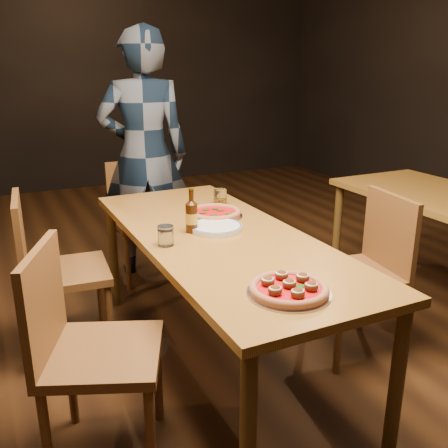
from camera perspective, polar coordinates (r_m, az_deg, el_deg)
name	(u,v)px	position (r m, az deg, el deg)	size (l,w,h in m)	color
ground	(220,361)	(2.88, -0.45, -15.43)	(9.00, 9.00, 0.00)	black
table_main	(220,247)	(2.57, -0.49, -2.70)	(0.80, 2.00, 0.75)	brown
chair_main_nw	(103,352)	(2.11, -13.68, -14.00)	(0.45, 0.45, 0.97)	brown
chair_main_sw	(66,271)	(2.91, -17.62, -5.14)	(0.45, 0.45, 0.97)	brown
chair_main_e	(354,273)	(2.87, 14.67, -5.45)	(0.44, 0.44, 0.95)	brown
chair_end	(143,220)	(3.80, -9.23, 0.46)	(0.43, 0.43, 0.92)	brown
pizza_meatball	(289,288)	(1.91, 7.45, -7.31)	(0.32, 0.32, 0.06)	#B7B7BF
pizza_margherita	(215,213)	(2.84, -1.09, 1.25)	(0.32, 0.32, 0.04)	#B7B7BF
plate_stack	(216,227)	(2.61, -0.92, -0.39)	(0.27, 0.27, 0.03)	white
beer_bottle	(192,217)	(2.56, -3.72, 0.80)	(0.06, 0.06, 0.23)	black
water_glass	(166,236)	(2.40, -6.68, -1.32)	(0.08, 0.08, 0.10)	white
amber_glass	(220,197)	(3.05, -0.45, 3.05)	(0.08, 0.08, 0.10)	#A37512
diner	(144,155)	(3.83, -9.10, 7.76)	(0.67, 0.44, 1.84)	black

